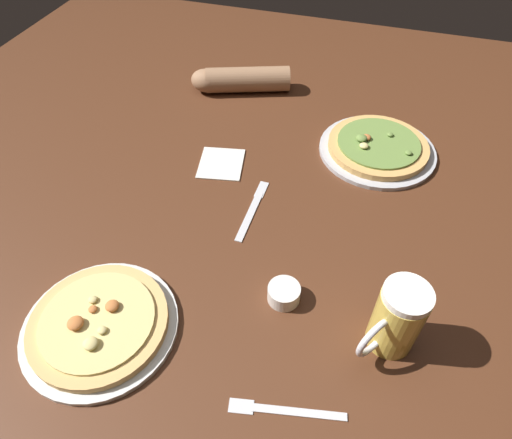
% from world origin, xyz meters
% --- Properties ---
extents(ground_plane, '(2.40, 2.40, 0.03)m').
position_xyz_m(ground_plane, '(0.00, 0.00, -0.01)').
color(ground_plane, '#4C2816').
extents(pizza_plate_near, '(0.31, 0.31, 0.05)m').
position_xyz_m(pizza_plate_near, '(-0.21, -0.36, 0.02)').
color(pizza_plate_near, silver).
rests_on(pizza_plate_near, ground_plane).
extents(pizza_plate_far, '(0.33, 0.33, 0.05)m').
position_xyz_m(pizza_plate_far, '(0.25, 0.37, 0.02)').
color(pizza_plate_far, '#B2B2B7').
rests_on(pizza_plate_far, ground_plane).
extents(beer_mug_dark, '(0.11, 0.13, 0.16)m').
position_xyz_m(beer_mug_dark, '(0.33, -0.21, 0.08)').
color(beer_mug_dark, gold).
rests_on(beer_mug_dark, ground_plane).
extents(ramekin_sauce, '(0.07, 0.07, 0.04)m').
position_xyz_m(ramekin_sauce, '(0.12, -0.18, 0.02)').
color(ramekin_sauce, silver).
rests_on(ramekin_sauce, ground_plane).
extents(napkin_folded, '(0.14, 0.15, 0.01)m').
position_xyz_m(napkin_folded, '(-0.16, 0.19, 0.00)').
color(napkin_folded, silver).
rests_on(napkin_folded, ground_plane).
extents(fork_left, '(0.21, 0.06, 0.01)m').
position_xyz_m(fork_left, '(0.18, -0.40, 0.00)').
color(fork_left, silver).
rests_on(fork_left, ground_plane).
extents(knife_right, '(0.02, 0.21, 0.01)m').
position_xyz_m(knife_right, '(-0.02, 0.05, 0.00)').
color(knife_right, silver).
rests_on(knife_right, ground_plane).
extents(diner_arm, '(0.32, 0.17, 0.08)m').
position_xyz_m(diner_arm, '(-0.24, 0.56, 0.04)').
color(diner_arm, '#936B4C').
rests_on(diner_arm, ground_plane).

